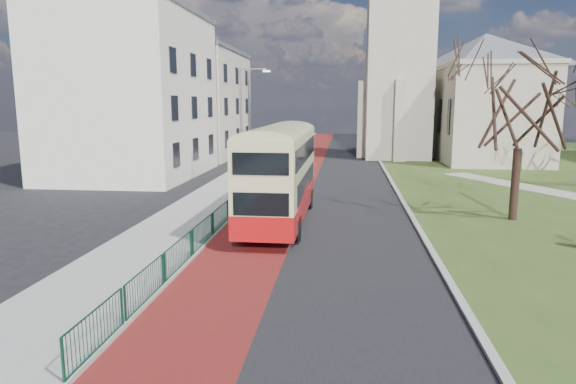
# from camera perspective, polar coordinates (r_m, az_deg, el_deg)

# --- Properties ---
(ground) EXTENTS (160.00, 160.00, 0.00)m
(ground) POSITION_cam_1_polar(r_m,az_deg,el_deg) (18.24, -2.41, -8.55)
(ground) COLOR black
(ground) RESTS_ON ground
(road_carriageway) EXTENTS (9.00, 120.00, 0.01)m
(road_carriageway) POSITION_cam_1_polar(r_m,az_deg,el_deg) (37.56, 4.50, 1.04)
(road_carriageway) COLOR black
(road_carriageway) RESTS_ON ground
(bus_lane) EXTENTS (3.40, 120.00, 0.01)m
(bus_lane) POSITION_cam_1_polar(r_m,az_deg,el_deg) (37.74, 0.40, 1.11)
(bus_lane) COLOR #591414
(bus_lane) RESTS_ON ground
(pavement_west) EXTENTS (4.00, 120.00, 0.12)m
(pavement_west) POSITION_cam_1_polar(r_m,az_deg,el_deg) (38.31, -5.26, 1.28)
(pavement_west) COLOR gray
(pavement_west) RESTS_ON ground
(kerb_west) EXTENTS (0.25, 120.00, 0.13)m
(kerb_west) POSITION_cam_1_polar(r_m,az_deg,el_deg) (37.96, -2.30, 1.24)
(kerb_west) COLOR #999993
(kerb_west) RESTS_ON ground
(kerb_east) EXTENTS (0.25, 80.00, 0.13)m
(kerb_east) POSITION_cam_1_polar(r_m,az_deg,el_deg) (39.66, 11.26, 1.43)
(kerb_east) COLOR #999993
(kerb_east) RESTS_ON ground
(pedestrian_railing) EXTENTS (0.07, 24.00, 1.12)m
(pedestrian_railing) POSITION_cam_1_polar(r_m,az_deg,el_deg) (22.45, -8.34, -3.64)
(pedestrian_railing) COLOR #0E3E27
(pedestrian_railing) RESTS_ON ground
(gothic_church) EXTENTS (16.38, 18.00, 40.00)m
(gothic_church) POSITION_cam_1_polar(r_m,az_deg,el_deg) (56.46, 17.16, 16.97)
(gothic_church) COLOR #A29783
(gothic_church) RESTS_ON ground
(street_block_near) EXTENTS (10.30, 14.30, 13.00)m
(street_block_near) POSITION_cam_1_polar(r_m,az_deg,el_deg) (42.51, -17.02, 10.47)
(street_block_near) COLOR silver
(street_block_near) RESTS_ON ground
(street_block_far) EXTENTS (10.30, 16.30, 11.50)m
(street_block_far) POSITION_cam_1_polar(r_m,az_deg,el_deg) (57.56, -10.63, 9.72)
(street_block_far) COLOR beige
(street_block_far) RESTS_ON ground
(streetlamp) EXTENTS (2.13, 0.18, 8.00)m
(streetlamp) POSITION_cam_1_polar(r_m,az_deg,el_deg) (35.81, -4.99, 7.98)
(streetlamp) COLOR gray
(streetlamp) RESTS_ON pavement_west
(bus) EXTENTS (2.64, 10.91, 4.55)m
(bus) POSITION_cam_1_polar(r_m,az_deg,el_deg) (24.52, -0.88, 2.46)
(bus) COLOR #A60F11
(bus) RESTS_ON ground
(winter_tree_near) EXTENTS (6.80, 6.80, 9.14)m
(winter_tree_near) POSITION_cam_1_polar(r_m,az_deg,el_deg) (27.25, 24.59, 10.28)
(winter_tree_near) COLOR black
(winter_tree_near) RESTS_ON grass_green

